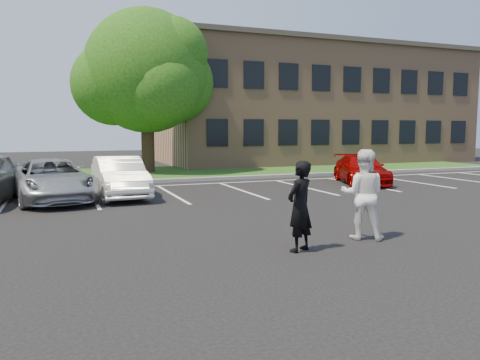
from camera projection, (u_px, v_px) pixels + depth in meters
name	position (u px, v px, depth m)	size (l,w,h in m)	color
ground_plane	(257.00, 243.00, 10.01)	(90.00, 90.00, 0.00)	black
curb	(152.00, 181.00, 21.12)	(40.00, 0.30, 0.15)	gray
grass_strip	(138.00, 174.00, 24.83)	(44.00, 8.00, 0.08)	#184712
stall_lines	(201.00, 189.00, 18.81)	(34.00, 5.36, 0.01)	silver
office_building	(313.00, 106.00, 34.98)	(22.40, 10.40, 8.30)	#A77E5B
tree	(148.00, 74.00, 25.23)	(7.80, 7.20, 8.80)	black
man_black_suit	(300.00, 206.00, 9.22)	(0.66, 0.43, 1.81)	black
man_white_shirt	(363.00, 194.00, 10.28)	(0.96, 0.75, 1.98)	white
car_silver_minivan	(52.00, 180.00, 15.79)	(2.34, 5.07, 1.41)	#A9ACB1
car_white_sedan	(120.00, 177.00, 16.65)	(1.53, 4.38, 1.44)	white
car_red_compact	(361.00, 169.00, 20.76)	(1.76, 4.34, 1.26)	#8F0301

